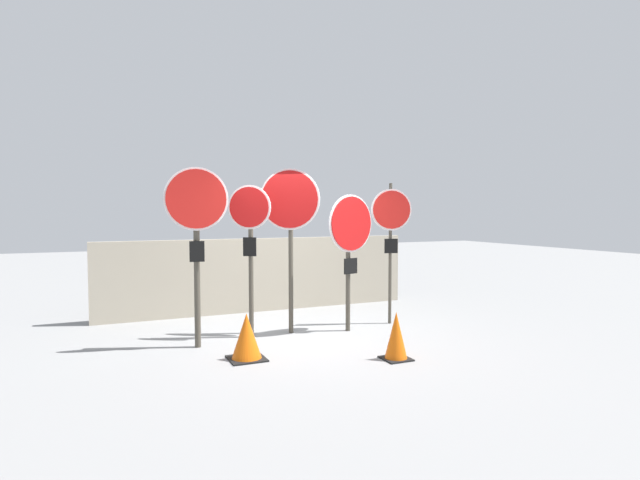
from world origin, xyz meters
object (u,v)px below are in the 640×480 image
Objects in this scene: stop_sign_1 at (250,230)px; stop_sign_4 at (391,222)px; stop_sign_3 at (351,235)px; traffic_cone_0 at (396,336)px; stop_sign_2 at (290,213)px; traffic_cone_1 at (247,337)px; stop_sign_0 at (197,222)px.

stop_sign_4 is at bearing 31.52° from stop_sign_1.
stop_sign_3 is 3.51× the size of traffic_cone_0.
stop_sign_3 is (0.93, -0.26, -0.35)m from stop_sign_2.
stop_sign_3 is at bearing -150.99° from stop_sign_4.
stop_sign_1 is 1.76m from traffic_cone_1.
traffic_cone_0 is at bearing -20.12° from stop_sign_1.
stop_sign_3 is 0.92m from stop_sign_4.
stop_sign_4 is (3.29, 0.21, -0.03)m from stop_sign_0.
stop_sign_0 is 1.09× the size of stop_sign_1.
traffic_cone_0 is at bearing -24.10° from traffic_cone_1.
traffic_cone_0 is 1.03× the size of traffic_cone_1.
stop_sign_3 is at bearing 83.98° from traffic_cone_0.
stop_sign_1 is (0.84, 0.26, -0.13)m from stop_sign_0.
stop_sign_4 is at bearing -3.85° from stop_sign_3.
stop_sign_0 is at bearing -160.12° from stop_sign_4.
traffic_cone_1 is at bearing -76.01° from stop_sign_1.
stop_sign_4 is at bearing 10.97° from stop_sign_0.
stop_sign_4 reaches higher than traffic_cone_1.
traffic_cone_0 is (-0.17, -1.61, -1.24)m from stop_sign_3.
stop_sign_0 is 1.05× the size of stop_sign_4.
stop_sign_0 is at bearing -136.37° from stop_sign_2.
stop_sign_0 is 0.89m from stop_sign_1.
traffic_cone_1 is at bearing -173.78° from stop_sign_3.
stop_sign_0 is 2.42m from stop_sign_3.
stop_sign_2 reaches higher than traffic_cone_0.
stop_sign_2 reaches higher than stop_sign_4.
stop_sign_2 is 2.17m from traffic_cone_1.
traffic_cone_0 is at bearing -28.07° from stop_sign_0.
stop_sign_0 reaches higher than stop_sign_4.
stop_sign_0 is 3.30m from stop_sign_4.
stop_sign_0 reaches higher than traffic_cone_0.
stop_sign_1 is at bearing -146.01° from stop_sign_2.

